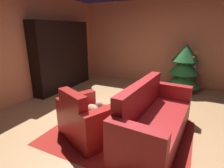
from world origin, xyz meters
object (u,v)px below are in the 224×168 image
(couch_red, at_px, (154,121))
(decorated_tree, at_px, (184,67))
(armchair_red, at_px, (88,120))
(bottle_on_table, at_px, (130,102))
(bookshelf_unit, at_px, (66,56))
(coffee_table, at_px, (122,112))
(book_stack_on_table, at_px, (119,108))

(couch_red, xyz_separation_m, decorated_tree, (0.20, 2.85, 0.40))
(armchair_red, height_order, couch_red, couch_red)
(bottle_on_table, distance_m, decorated_tree, 2.80)
(bookshelf_unit, bearing_deg, decorated_tree, 19.46)
(coffee_table, height_order, decorated_tree, decorated_tree)
(bookshelf_unit, height_order, armchair_red, bookshelf_unit)
(coffee_table, relative_size, bottle_on_table, 2.06)
(armchair_red, xyz_separation_m, coffee_table, (0.46, 0.42, 0.07))
(armchair_red, height_order, book_stack_on_table, armchair_red)
(armchair_red, bearing_deg, bottle_on_table, 45.13)
(bookshelf_unit, height_order, book_stack_on_table, bookshelf_unit)
(bookshelf_unit, bearing_deg, coffee_table, -32.67)
(bookshelf_unit, xyz_separation_m, book_stack_on_table, (2.55, -1.68, -0.54))
(armchair_red, relative_size, decorated_tree, 0.85)
(bookshelf_unit, height_order, bottle_on_table, bookshelf_unit)
(armchair_red, xyz_separation_m, couch_red, (1.03, 0.43, 0.02))
(couch_red, bearing_deg, bookshelf_unit, 152.41)
(bottle_on_table, bearing_deg, book_stack_on_table, -133.64)
(couch_red, relative_size, book_stack_on_table, 10.24)
(couch_red, relative_size, bottle_on_table, 6.78)
(coffee_table, bearing_deg, couch_red, 1.10)
(decorated_tree, bearing_deg, bottle_on_table, -103.84)
(armchair_red, xyz_separation_m, bottle_on_table, (0.56, 0.57, 0.23))
(coffee_table, bearing_deg, book_stack_on_table, -163.25)
(book_stack_on_table, height_order, decorated_tree, decorated_tree)
(couch_red, height_order, coffee_table, couch_red)
(armchair_red, distance_m, couch_red, 1.12)
(couch_red, xyz_separation_m, bottle_on_table, (-0.47, 0.13, 0.21))
(decorated_tree, bearing_deg, bookshelf_unit, -160.54)
(bookshelf_unit, xyz_separation_m, armchair_red, (2.14, -2.09, -0.68))
(couch_red, distance_m, coffee_table, 0.57)
(coffee_table, distance_m, book_stack_on_table, 0.09)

